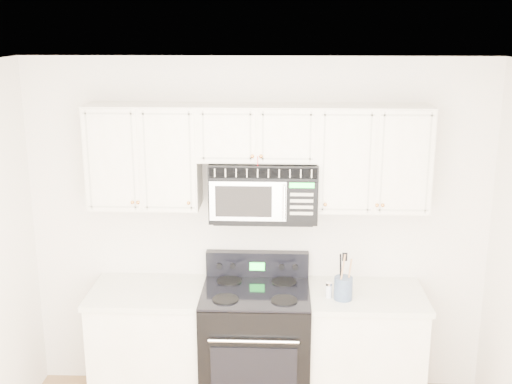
{
  "coord_description": "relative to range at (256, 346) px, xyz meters",
  "views": [
    {
      "loc": [
        0.17,
        -2.92,
        2.84
      ],
      "look_at": [
        0.0,
        1.3,
        1.71
      ],
      "focal_mm": 45.0,
      "sensor_mm": 36.0,
      "label": 1
    }
  ],
  "objects": [
    {
      "name": "upper_cabinets",
      "position": [
        0.01,
        0.17,
        1.45
      ],
      "size": [
        2.44,
        0.37,
        0.75
      ],
      "color": "beige",
      "rests_on": "ground"
    },
    {
      "name": "base_cabinet_left",
      "position": [
        -0.79,
        0.02,
        -0.06
      ],
      "size": [
        0.86,
        0.65,
        0.92
      ],
      "color": "beige",
      "rests_on": "ground"
    },
    {
      "name": "room",
      "position": [
        0.01,
        -1.42,
        0.82
      ],
      "size": [
        3.51,
        3.51,
        2.61
      ],
      "color": "olive",
      "rests_on": "ground"
    },
    {
      "name": "microwave",
      "position": [
        0.05,
        0.13,
        1.18
      ],
      "size": [
        0.77,
        0.43,
        0.42
      ],
      "color": "black",
      "rests_on": "ground"
    },
    {
      "name": "shaker_pepper",
      "position": [
        0.62,
        0.03,
        0.49
      ],
      "size": [
        0.04,
        0.04,
        0.11
      ],
      "color": "silver",
      "rests_on": "base_cabinet_right"
    },
    {
      "name": "shaker_salt",
      "position": [
        0.53,
        -0.07,
        0.49
      ],
      "size": [
        0.05,
        0.05,
        0.11
      ],
      "color": "silver",
      "rests_on": "base_cabinet_right"
    },
    {
      "name": "base_cabinet_right",
      "position": [
        0.81,
        0.02,
        -0.06
      ],
      "size": [
        0.86,
        0.65,
        0.92
      ],
      "color": "beige",
      "rests_on": "ground"
    },
    {
      "name": "utensil_crock",
      "position": [
        0.63,
        -0.09,
        0.52
      ],
      "size": [
        0.13,
        0.13,
        0.35
      ],
      "color": "#415E76",
      "rests_on": "base_cabinet_right"
    },
    {
      "name": "range",
      "position": [
        0.0,
        0.0,
        0.0
      ],
      "size": [
        0.79,
        0.72,
        1.13
      ],
      "color": "black",
      "rests_on": "ground"
    }
  ]
}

